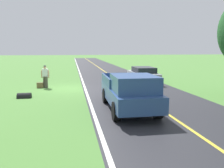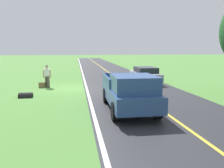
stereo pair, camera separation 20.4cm
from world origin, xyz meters
name	(u,v)px [view 1 (the left image)]	position (x,y,z in m)	size (l,w,h in m)	color
ground_plane	(69,88)	(0.00, 0.00, 0.00)	(200.00, 200.00, 0.00)	#4C7F38
road_surface	(127,87)	(-4.55, 0.00, 0.00)	(7.04, 120.00, 0.00)	#28282D
lane_edge_line	(85,88)	(-1.21, 0.00, 0.01)	(0.16, 117.60, 0.00)	silver
lane_centre_line	(127,87)	(-4.55, 0.00, 0.01)	(0.14, 117.60, 0.00)	gold
hitchhiker_walking	(45,75)	(1.77, -0.71, 0.98)	(0.62, 0.53, 1.75)	#4C473D
suitcase_carried	(40,85)	(2.20, -0.66, 0.21)	(0.20, 0.46, 0.42)	brown
pickup_truck_passing	(129,91)	(-2.95, 6.94, 0.97)	(2.15, 5.43, 1.82)	#2D4C84
sedan_near_oncoming	(143,74)	(-6.42, -1.86, 0.75)	(1.99, 4.43, 1.41)	#B2B7C1
drainage_culvert	(24,98)	(2.66, 2.93, 0.00)	(0.60, 0.60, 0.80)	black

